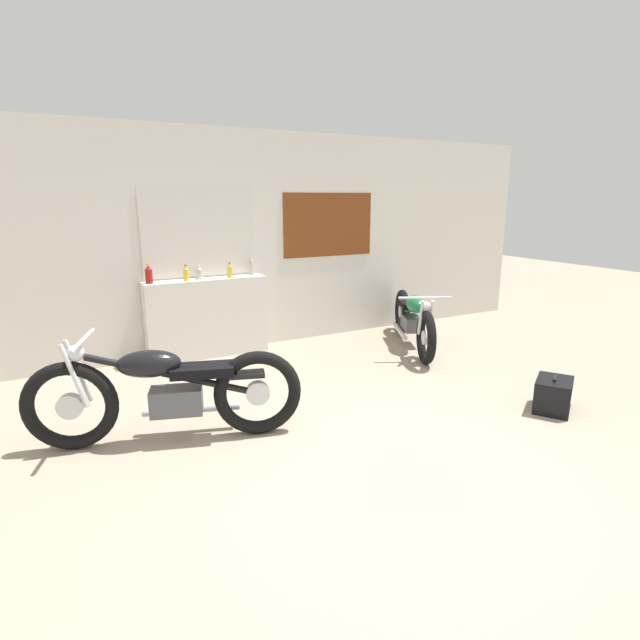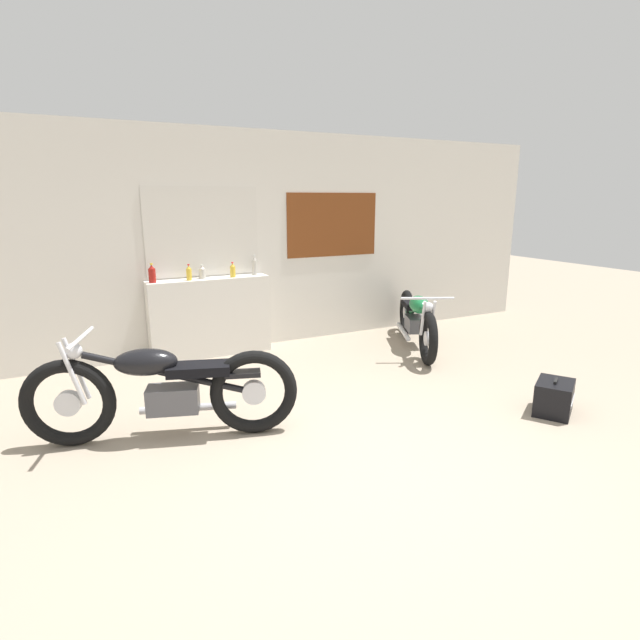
% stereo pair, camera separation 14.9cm
% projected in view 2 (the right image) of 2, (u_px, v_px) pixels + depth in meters
% --- Properties ---
extents(ground_plane, '(24.00, 24.00, 0.00)m').
position_uv_depth(ground_plane, '(376.00, 475.00, 3.62)').
color(ground_plane, gray).
extents(wall_back, '(10.00, 0.07, 2.80)m').
position_uv_depth(wall_back, '(228.00, 242.00, 6.37)').
color(wall_back, silver).
rests_on(wall_back, ground_plane).
extents(sill_counter, '(1.50, 0.28, 0.99)m').
position_uv_depth(sill_counter, '(210.00, 317.00, 6.29)').
color(sill_counter, silver).
rests_on(sill_counter, ground_plane).
extents(bottle_leftmost, '(0.08, 0.08, 0.23)m').
position_uv_depth(bottle_leftmost, '(152.00, 274.00, 5.84)').
color(bottle_leftmost, maroon).
rests_on(bottle_leftmost, sill_counter).
extents(bottle_left_center, '(0.07, 0.07, 0.20)m').
position_uv_depth(bottle_left_center, '(189.00, 273.00, 6.01)').
color(bottle_left_center, gold).
rests_on(bottle_left_center, sill_counter).
extents(bottle_center, '(0.08, 0.08, 0.17)m').
position_uv_depth(bottle_center, '(202.00, 272.00, 6.15)').
color(bottle_center, '#B7B2A8').
rests_on(bottle_center, sill_counter).
extents(bottle_right_center, '(0.07, 0.07, 0.19)m').
position_uv_depth(bottle_right_center, '(233.00, 270.00, 6.25)').
color(bottle_right_center, gold).
rests_on(bottle_right_center, sill_counter).
extents(bottle_rightmost, '(0.06, 0.06, 0.26)m').
position_uv_depth(bottle_rightmost, '(255.00, 266.00, 6.44)').
color(bottle_rightmost, '#B7B2A8').
rests_on(bottle_rightmost, sill_counter).
extents(motorcycle_black, '(2.13, 0.87, 0.91)m').
position_uv_depth(motorcycle_black, '(163.00, 390.00, 4.08)').
color(motorcycle_black, black).
rests_on(motorcycle_black, ground_plane).
extents(motorcycle_green, '(1.04, 1.90, 0.80)m').
position_uv_depth(motorcycle_green, '(416.00, 319.00, 6.63)').
color(motorcycle_green, black).
rests_on(motorcycle_green, ground_plane).
extents(hard_case_black, '(0.51, 0.48, 0.33)m').
position_uv_depth(hard_case_black, '(554.00, 397.00, 4.64)').
color(hard_case_black, black).
rests_on(hard_case_black, ground_plane).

